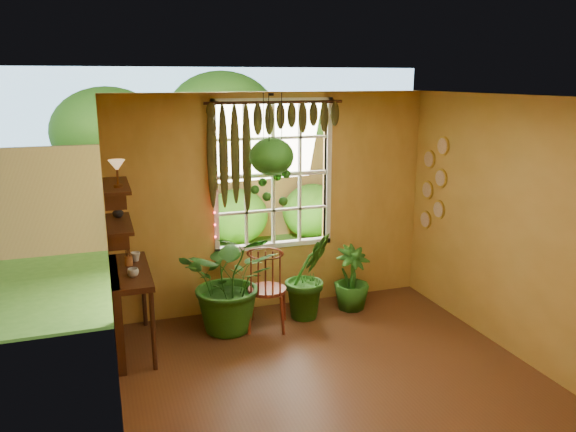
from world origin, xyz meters
name	(u,v)px	position (x,y,z in m)	size (l,w,h in m)	color
floor	(347,394)	(0.00, 0.00, 0.00)	(4.50, 4.50, 0.00)	#502C17
ceiling	(356,98)	(0.00, 0.00, 2.70)	(4.50, 4.50, 0.00)	white
wall_back	(274,203)	(0.00, 2.25, 1.35)	(4.00, 4.00, 0.00)	gold
wall_left	(112,282)	(-2.00, 0.00, 1.35)	(4.50, 4.50, 0.00)	gold
wall_right	(536,236)	(2.00, 0.00, 1.35)	(4.50, 4.50, 0.00)	gold
window	(273,175)	(0.00, 2.28, 1.70)	(1.52, 0.10, 1.86)	white
valance_vine	(269,129)	(-0.08, 2.16, 2.28)	(1.70, 0.12, 1.10)	#3C1D10
string_lights	(213,175)	(-0.76, 2.19, 1.75)	(0.03, 0.03, 1.54)	#FF2633
wall_plates	(434,184)	(1.98, 1.79, 1.55)	(0.04, 0.32, 1.10)	#FBEACD
counter_ledge	(121,302)	(-1.91, 1.60, 0.55)	(0.40, 1.20, 0.90)	#3C1D10
shelf_lower	(119,224)	(-1.88, 1.60, 1.40)	(0.25, 0.90, 0.04)	#3C1D10
shelf_upper	(116,186)	(-1.88, 1.60, 1.80)	(0.25, 0.90, 0.04)	#3C1D10
backyard	(216,158)	(0.24, 6.87, 1.28)	(14.00, 10.00, 12.00)	#305D1A
windsor_chair	(267,301)	(-0.30, 1.60, 0.35)	(0.58, 0.59, 1.20)	maroon
potted_plant_left	(231,280)	(-0.69, 1.70, 0.61)	(1.10, 0.96, 1.23)	#215115
potted_plant_mid	(309,276)	(0.28, 1.75, 0.53)	(0.59, 0.47, 1.07)	#215115
potted_plant_right	(352,278)	(0.88, 1.82, 0.41)	(0.45, 0.45, 0.81)	#215115
hanging_basket	(272,161)	(-0.13, 1.91, 1.93)	(0.51, 0.51, 1.29)	black
cup_a	(133,273)	(-1.78, 1.36, 0.94)	(0.11, 0.11, 0.09)	silver
cup_b	(135,257)	(-1.72, 1.87, 0.95)	(0.11, 0.11, 0.10)	beige
brush_jar	(128,255)	(-1.80, 1.74, 1.02)	(0.08, 0.08, 0.31)	brown
shelf_vase	(118,212)	(-1.87, 1.84, 1.48)	(0.11, 0.11, 0.12)	#B2AD99
tiffany_lamp	(117,167)	(-1.86, 1.42, 2.02)	(0.16, 0.16, 0.27)	#5B321A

